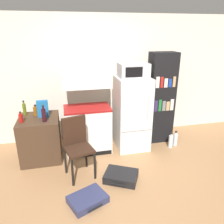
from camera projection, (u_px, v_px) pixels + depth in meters
name	position (u px, v px, depth m)	size (l,w,h in m)	color
ground_plane	(132.00, 190.00, 3.24)	(24.00, 24.00, 0.00)	#A3754C
wall_back	(114.00, 78.00, 4.66)	(6.40, 0.10, 2.55)	silver
side_table	(41.00, 138.00, 3.96)	(0.69, 0.72, 0.79)	#422D1E
kitchen_hutch	(87.00, 108.00, 4.06)	(0.86, 0.55, 1.90)	white
refrigerator	(132.00, 113.00, 4.25)	(0.62, 0.66, 1.42)	silver
microwave	(133.00, 70.00, 3.95)	(0.53, 0.38, 0.26)	#B7B7BC
bookshelf	(161.00, 99.00, 4.45)	(0.51, 0.34, 1.84)	black
bottle_wine_dark	(44.00, 115.00, 3.63)	(0.07, 0.07, 0.29)	black
bottle_amber_beer	(36.00, 111.00, 3.91)	(0.08, 0.08, 0.20)	brown
bottle_olive_oil	(24.00, 109.00, 3.93)	(0.06, 0.06, 0.27)	#566619
bottle_ketchup_red	(21.00, 118.00, 3.61)	(0.07, 0.07, 0.19)	#AD1914
cereal_box	(43.00, 109.00, 3.83)	(0.19, 0.07, 0.30)	#1E66A8
chair	(77.00, 142.00, 3.45)	(0.49, 0.49, 0.97)	black
suitcase_large_flat	(121.00, 176.00, 3.45)	(0.62, 0.56, 0.13)	black
suitcase_small_flat	(88.00, 199.00, 3.00)	(0.59, 0.53, 0.10)	navy
water_bottle_front	(171.00, 141.00, 4.39)	(0.09, 0.09, 0.32)	silver
water_bottle_middle	(175.00, 139.00, 4.47)	(0.08, 0.08, 0.32)	silver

